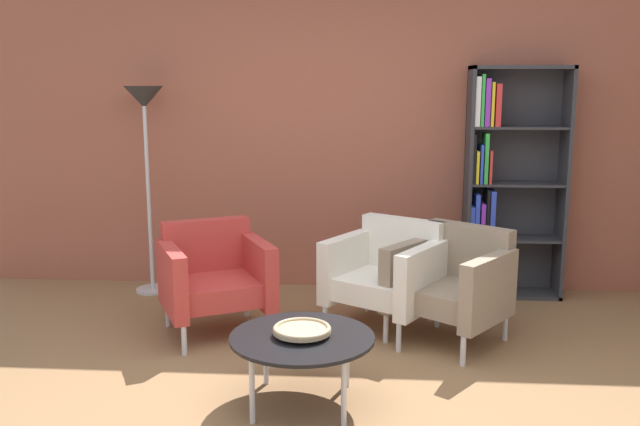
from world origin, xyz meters
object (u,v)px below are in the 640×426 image
(armchair_spare_guest, at_px, (214,276))
(armchair_corner_red, at_px, (387,273))
(armchair_by_bookshelf, at_px, (452,282))
(coffee_table_low, at_px, (302,341))
(bookshelf_tall, at_px, (503,185))
(decorative_bowl, at_px, (302,330))
(floor_lamp_torchiere, at_px, (145,122))

(armchair_spare_guest, height_order, armchair_corner_red, same)
(armchair_by_bookshelf, bearing_deg, coffee_table_low, -94.53)
(coffee_table_low, relative_size, armchair_corner_red, 0.85)
(armchair_corner_red, bearing_deg, armchair_spare_guest, -141.08)
(bookshelf_tall, height_order, armchair_spare_guest, bookshelf_tall)
(bookshelf_tall, xyz_separation_m, decorative_bowl, (-1.46, -2.12, -0.50))
(bookshelf_tall, relative_size, decorative_bowl, 5.94)
(bookshelf_tall, distance_m, decorative_bowl, 2.62)
(armchair_corner_red, xyz_separation_m, floor_lamp_torchiere, (-1.99, 0.75, 1.03))
(armchair_by_bookshelf, xyz_separation_m, floor_lamp_torchiere, (-2.43, 0.95, 1.03))
(armchair_corner_red, distance_m, floor_lamp_torchiere, 2.36)
(bookshelf_tall, height_order, coffee_table_low, bookshelf_tall)
(bookshelf_tall, xyz_separation_m, floor_lamp_torchiere, (-2.95, -0.12, 0.51))
(decorative_bowl, relative_size, armchair_spare_guest, 0.35)
(coffee_table_low, xyz_separation_m, decorative_bowl, (0.00, 0.00, 0.06))
(decorative_bowl, bearing_deg, coffee_table_low, 0.00)
(bookshelf_tall, bearing_deg, armchair_by_bookshelf, -116.04)
(armchair_corner_red, relative_size, floor_lamp_torchiere, 0.54)
(coffee_table_low, relative_size, decorative_bowl, 2.50)
(bookshelf_tall, xyz_separation_m, armchair_spare_guest, (-2.20, -1.03, -0.52))
(decorative_bowl, relative_size, armchair_corner_red, 0.34)
(decorative_bowl, relative_size, armchair_by_bookshelf, 0.34)
(floor_lamp_torchiere, bearing_deg, bookshelf_tall, 2.37)
(armchair_corner_red, bearing_deg, floor_lamp_torchiere, -169.29)
(bookshelf_tall, bearing_deg, armchair_corner_red, -137.96)
(decorative_bowl, xyz_separation_m, floor_lamp_torchiere, (-1.49, 2.00, 1.01))
(decorative_bowl, bearing_deg, armchair_spare_guest, 124.10)
(bookshelf_tall, distance_m, armchair_spare_guest, 2.48)
(bookshelf_tall, bearing_deg, decorative_bowl, -124.58)
(coffee_table_low, relative_size, floor_lamp_torchiere, 0.46)
(armchair_spare_guest, bearing_deg, armchair_by_bookshelf, -28.08)
(armchair_spare_guest, height_order, floor_lamp_torchiere, floor_lamp_torchiere)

